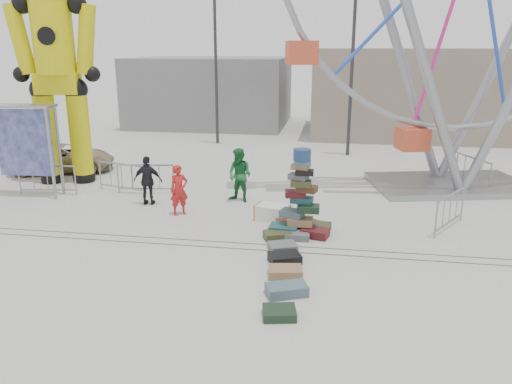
% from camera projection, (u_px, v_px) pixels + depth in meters
% --- Properties ---
extents(ground, '(90.00, 90.00, 0.00)m').
position_uv_depth(ground, '(234.00, 258.00, 12.56)').
color(ground, '#9E9E99').
rests_on(ground, ground).
extents(track_line_near, '(40.00, 0.04, 0.01)m').
position_uv_depth(track_line_near, '(239.00, 249.00, 13.12)').
color(track_line_near, '#47443F').
rests_on(track_line_near, ground).
extents(track_line_far, '(40.00, 0.04, 0.01)m').
position_uv_depth(track_line_far, '(242.00, 243.00, 13.50)').
color(track_line_far, '#47443F').
rests_on(track_line_far, ground).
extents(building_right, '(12.00, 8.00, 5.00)m').
position_uv_depth(building_right, '(416.00, 92.00, 29.73)').
color(building_right, gray).
rests_on(building_right, ground).
extents(building_left, '(10.00, 8.00, 4.40)m').
position_uv_depth(building_left, '(212.00, 91.00, 33.69)').
color(building_left, gray).
rests_on(building_left, ground).
extents(lamp_post_right, '(1.41, 0.25, 8.00)m').
position_uv_depth(lamp_post_right, '(354.00, 61.00, 23.14)').
color(lamp_post_right, '#2D2D30').
rests_on(lamp_post_right, ground).
extents(lamp_post_left, '(1.41, 0.25, 8.00)m').
position_uv_depth(lamp_post_left, '(217.00, 59.00, 26.10)').
color(lamp_post_left, '#2D2D30').
rests_on(lamp_post_left, ground).
extents(suitcase_tower, '(1.76, 1.52, 2.45)m').
position_uv_depth(suitcase_tower, '(301.00, 210.00, 14.06)').
color(suitcase_tower, '#1B5153').
rests_on(suitcase_tower, ground).
extents(crash_test_dummy, '(3.30, 1.45, 8.29)m').
position_uv_depth(crash_test_dummy, '(56.00, 68.00, 18.39)').
color(crash_test_dummy, black).
rests_on(crash_test_dummy, ground).
extents(steamer_trunk, '(1.13, 0.82, 0.47)m').
position_uv_depth(steamer_trunk, '(272.00, 213.00, 15.24)').
color(steamer_trunk, silver).
rests_on(steamer_trunk, ground).
extents(row_case_0, '(0.89, 0.75, 0.20)m').
position_uv_depth(row_case_0, '(278.00, 235.00, 13.80)').
color(row_case_0, '#3F4321').
rests_on(row_case_0, ground).
extents(row_case_1, '(0.86, 0.78, 0.19)m').
position_uv_depth(row_case_1, '(283.00, 247.00, 13.01)').
color(row_case_1, slate).
rests_on(row_case_1, ground).
extents(row_case_2, '(0.91, 0.80, 0.21)m').
position_uv_depth(row_case_2, '(285.00, 258.00, 12.30)').
color(row_case_2, black).
rests_on(row_case_2, ground).
extents(row_case_3, '(0.86, 0.65, 0.21)m').
position_uv_depth(row_case_3, '(285.00, 272.00, 11.56)').
color(row_case_3, '#99704E').
rests_on(row_case_3, ground).
extents(row_case_4, '(0.99, 0.79, 0.24)m').
position_uv_depth(row_case_4, '(287.00, 290.00, 10.68)').
color(row_case_4, slate).
rests_on(row_case_4, ground).
extents(row_case_5, '(0.74, 0.65, 0.18)m').
position_uv_depth(row_case_5, '(279.00, 313.00, 9.81)').
color(row_case_5, '#1B3220').
rests_on(row_case_5, ground).
extents(barricade_dummy_a, '(1.99, 0.39, 1.10)m').
position_uv_depth(barricade_dummy_a, '(47.00, 180.00, 17.77)').
color(barricade_dummy_a, gray).
rests_on(barricade_dummy_a, ground).
extents(barricade_dummy_b, '(1.95, 0.65, 1.10)m').
position_uv_depth(barricade_dummy_b, '(122.00, 177.00, 18.08)').
color(barricade_dummy_b, gray).
rests_on(barricade_dummy_b, ground).
extents(barricade_dummy_c, '(1.99, 0.37, 1.10)m').
position_uv_depth(barricade_dummy_c, '(146.00, 179.00, 17.93)').
color(barricade_dummy_c, gray).
rests_on(barricade_dummy_c, ground).
extents(barricade_wheel_front, '(1.15, 1.74, 1.10)m').
position_uv_depth(barricade_wheel_front, '(450.00, 211.00, 14.44)').
color(barricade_wheel_front, gray).
rests_on(barricade_wheel_front, ground).
extents(barricade_wheel_back, '(0.86, 1.89, 1.10)m').
position_uv_depth(barricade_wheel_back, '(473.00, 171.00, 19.02)').
color(barricade_wheel_back, gray).
rests_on(barricade_wheel_back, ground).
extents(pedestrian_red, '(0.70, 0.65, 1.60)m').
position_uv_depth(pedestrian_red, '(179.00, 190.00, 15.60)').
color(pedestrian_red, '#B01B19').
rests_on(pedestrian_red, ground).
extents(pedestrian_green, '(1.10, 0.99, 1.84)m').
position_uv_depth(pedestrian_green, '(240.00, 175.00, 16.91)').
color(pedestrian_green, '#18622C').
rests_on(pedestrian_green, ground).
extents(pedestrian_black, '(0.99, 0.45, 1.65)m').
position_uv_depth(pedestrian_black, '(148.00, 181.00, 16.60)').
color(pedestrian_black, black).
rests_on(pedestrian_black, ground).
extents(parked_suv, '(4.58, 3.07, 1.17)m').
position_uv_depth(parked_suv, '(63.00, 158.00, 21.08)').
color(parked_suv, '#907F5D').
rests_on(parked_suv, ground).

